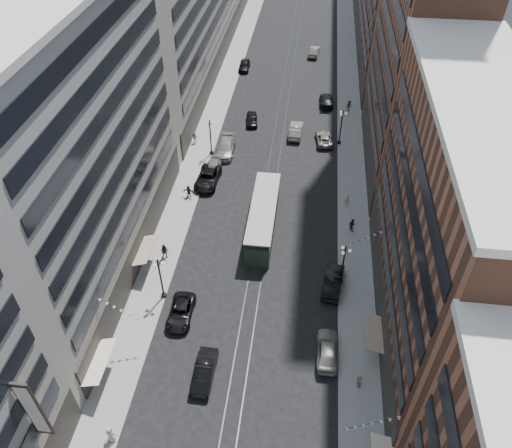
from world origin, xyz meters
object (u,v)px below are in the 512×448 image
at_px(car_10, 333,281).
at_px(car_extra_1, 296,130).
at_px(pedestrian_1, 110,434).
at_px(car_8, 226,148).
at_px(lamppost_sw_mid, 210,136).
at_px(pedestrian_5, 189,191).
at_px(lamppost_sw_far, 160,277).
at_px(car_extra_0, 213,168).
at_px(lamppost_se_mid, 341,126).
at_px(lamppost_se_far, 343,264).
at_px(pedestrian_8, 347,199).
at_px(car_14, 314,51).
at_px(car_9, 244,65).
at_px(car_7, 208,178).
at_px(car_11, 324,138).
at_px(car_2, 181,312).
at_px(pedestrian_2, 165,252).
at_px(car_4, 328,350).
at_px(car_12, 326,100).
at_px(pedestrian_4, 359,382).
at_px(pedestrian_7, 352,225).
at_px(pedestrian_6, 195,137).
at_px(car_5, 204,372).
at_px(pedestrian_9, 349,106).
at_px(car_13, 252,119).
at_px(streetcar, 263,219).

distance_m(car_10, car_extra_1, 30.80).
xyz_separation_m(pedestrian_1, car_8, (2.29, 43.06, -0.18)).
relative_size(lamppost_sw_mid, pedestrian_5, 3.44).
distance_m(lamppost_sw_far, car_extra_1, 35.84).
bearing_deg(car_extra_0, lamppost_se_mid, 25.94).
xyz_separation_m(lamppost_se_far, pedestrian_8, (0.91, 13.64, -2.15)).
bearing_deg(car_8, car_14, 71.03).
bearing_deg(car_9, lamppost_se_far, -72.97).
bearing_deg(car_extra_1, car_7, 53.01).
distance_m(car_11, pedestrian_8, 14.92).
distance_m(car_2, car_11, 37.17).
bearing_deg(pedestrian_2, car_4, -34.52).
height_order(lamppost_se_mid, car_7, lamppost_se_mid).
bearing_deg(pedestrian_1, car_12, -100.13).
height_order(pedestrian_4, pedestrian_7, pedestrian_7).
relative_size(car_7, pedestrian_6, 3.47).
bearing_deg(lamppost_se_mid, car_extra_1, 164.98).
height_order(car_10, car_extra_0, car_10).
distance_m(car_5, pedestrian_9, 52.66).
bearing_deg(car_10, pedestrian_9, -85.86).
bearing_deg(lamppost_sw_mid, car_4, -61.89).
bearing_deg(car_9, pedestrian_6, -99.87).
xyz_separation_m(car_4, car_12, (-0.87, 49.20, -0.10)).
distance_m(car_4, pedestrian_9, 47.22).
relative_size(lamppost_se_far, car_13, 1.29).
xyz_separation_m(pedestrian_1, pedestrian_2, (-0.95, 20.96, 0.06)).
relative_size(lamppost_se_far, car_5, 1.12).
bearing_deg(car_4, pedestrian_9, -94.17).
height_order(lamppost_se_far, car_13, lamppost_se_far).
height_order(car_5, pedestrian_2, pedestrian_2).
distance_m(streetcar, car_7, 11.88).
bearing_deg(car_14, pedestrian_1, 85.34).
relative_size(lamppost_se_mid, car_13, 1.29).
relative_size(pedestrian_2, car_8, 0.32).
height_order(car_9, car_10, car_10).
xyz_separation_m(car_10, pedestrian_9, (2.36, 38.52, 0.15)).
height_order(streetcar, pedestrian_7, streetcar).
distance_m(pedestrian_4, car_7, 34.18).
height_order(pedestrian_1, car_7, pedestrian_1).
xyz_separation_m(lamppost_se_mid, pedestrian_5, (-19.47, -15.16, -2.14)).
bearing_deg(pedestrian_4, pedestrian_5, 22.80).
height_order(streetcar, car_7, streetcar).
bearing_deg(pedestrian_4, pedestrian_8, -15.81).
bearing_deg(car_7, pedestrian_2, -95.32).
distance_m(pedestrian_1, car_10, 26.06).
bearing_deg(pedestrian_7, car_14, -40.68).
height_order(lamppost_se_far, car_5, lamppost_se_far).
relative_size(lamppost_se_far, pedestrian_1, 3.04).
distance_m(lamppost_sw_mid, car_10, 29.44).
distance_m(car_9, pedestrian_6, 26.56).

